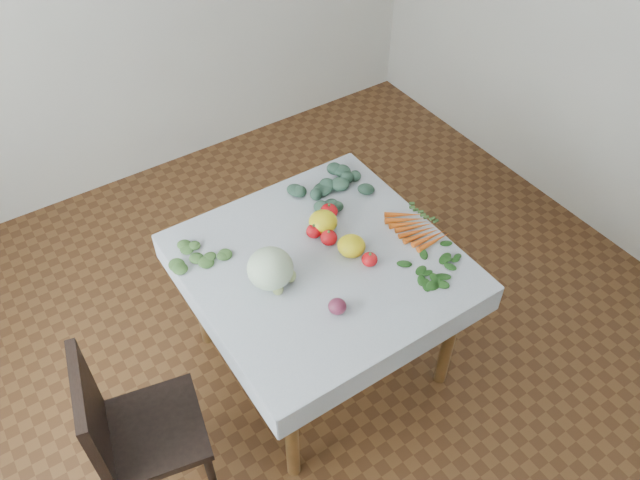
# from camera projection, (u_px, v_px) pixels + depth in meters

# --- Properties ---
(ground) EXTENTS (4.00, 4.00, 0.00)m
(ground) POSITION_uv_depth(u_px,v_px,m) (321.00, 358.00, 3.29)
(ground) COLOR brown
(table) EXTENTS (1.00, 1.00, 0.75)m
(table) POSITION_uv_depth(u_px,v_px,m) (321.00, 276.00, 2.82)
(table) COLOR brown
(table) RESTS_ON ground
(tablecloth) EXTENTS (1.12, 1.12, 0.01)m
(tablecloth) POSITION_uv_depth(u_px,v_px,m) (321.00, 261.00, 2.75)
(tablecloth) COLOR silver
(tablecloth) RESTS_ON table
(chair) EXTENTS (0.48, 0.48, 0.89)m
(chair) POSITION_uv_depth(u_px,v_px,m) (128.00, 428.00, 2.45)
(chair) COLOR black
(chair) RESTS_ON ground
(cabbage) EXTENTS (0.20, 0.20, 0.18)m
(cabbage) POSITION_uv_depth(u_px,v_px,m) (270.00, 269.00, 2.60)
(cabbage) COLOR beige
(cabbage) RESTS_ON tablecloth
(tomato_a) EXTENTS (0.08, 0.08, 0.06)m
(tomato_a) POSITION_uv_depth(u_px,v_px,m) (314.00, 231.00, 2.84)
(tomato_a) COLOR red
(tomato_a) RESTS_ON tablecloth
(tomato_b) EXTENTS (0.09, 0.09, 0.07)m
(tomato_b) POSITION_uv_depth(u_px,v_px,m) (329.00, 212.00, 2.92)
(tomato_b) COLOR red
(tomato_b) RESTS_ON tablecloth
(tomato_c) EXTENTS (0.09, 0.09, 0.06)m
(tomato_c) POSITION_uv_depth(u_px,v_px,m) (370.00, 259.00, 2.71)
(tomato_c) COLOR red
(tomato_c) RESTS_ON tablecloth
(tomato_d) EXTENTS (0.10, 0.10, 0.07)m
(tomato_d) POSITION_uv_depth(u_px,v_px,m) (329.00, 238.00, 2.80)
(tomato_d) COLOR red
(tomato_d) RESTS_ON tablecloth
(heirloom_back) EXTENTS (0.16, 0.16, 0.09)m
(heirloom_back) POSITION_uv_depth(u_px,v_px,m) (323.00, 222.00, 2.86)
(heirloom_back) COLOR yellow
(heirloom_back) RESTS_ON tablecloth
(heirloom_front) EXTENTS (0.15, 0.15, 0.09)m
(heirloom_front) POSITION_uv_depth(u_px,v_px,m) (351.00, 246.00, 2.75)
(heirloom_front) COLOR yellow
(heirloom_front) RESTS_ON tablecloth
(onion_a) EXTENTS (0.09, 0.09, 0.06)m
(onion_a) POSITION_uv_depth(u_px,v_px,m) (264.00, 259.00, 2.71)
(onion_a) COLOR #521731
(onion_a) RESTS_ON tablecloth
(onion_b) EXTENTS (0.09, 0.09, 0.06)m
(onion_b) POSITION_uv_depth(u_px,v_px,m) (337.00, 306.00, 2.53)
(onion_b) COLOR #521731
(onion_b) RESTS_ON tablecloth
(tomatillo_cluster) EXTENTS (0.12, 0.11, 0.05)m
(tomatillo_cluster) POSITION_uv_depth(u_px,v_px,m) (292.00, 283.00, 2.62)
(tomatillo_cluster) COLOR tan
(tomatillo_cluster) RESTS_ON tablecloth
(carrot_bunch) EXTENTS (0.19, 0.29, 0.03)m
(carrot_bunch) POSITION_uv_depth(u_px,v_px,m) (417.00, 229.00, 2.87)
(carrot_bunch) COLOR orange
(carrot_bunch) RESTS_ON tablecloth
(kale_bunch) EXTENTS (0.38, 0.29, 0.05)m
(kale_bunch) POSITION_uv_depth(u_px,v_px,m) (336.00, 189.00, 3.05)
(kale_bunch) COLOR #33543F
(kale_bunch) RESTS_ON tablecloth
(basil_bunch) EXTENTS (0.26, 0.22, 0.01)m
(basil_bunch) POSITION_uv_depth(u_px,v_px,m) (439.00, 266.00, 2.72)
(basil_bunch) COLOR #1E5219
(basil_bunch) RESTS_ON tablecloth
(dill_bunch) EXTENTS (0.27, 0.19, 0.03)m
(dill_bunch) POSITION_uv_depth(u_px,v_px,m) (195.00, 251.00, 2.77)
(dill_bunch) COLOR #4C7334
(dill_bunch) RESTS_ON tablecloth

